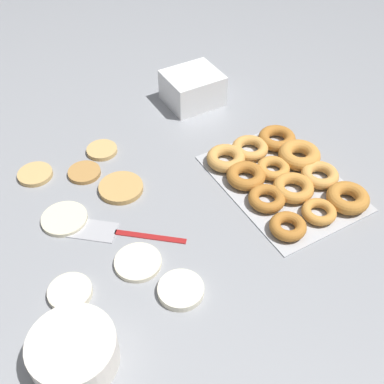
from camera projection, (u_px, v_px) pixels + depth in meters
name	position (u px, v px, depth m)	size (l,w,h in m)	color
ground_plane	(144.00, 207.00, 1.14)	(3.00, 3.00, 0.00)	gray
pancake_0	(64.00, 219.00, 1.10)	(0.11, 0.11, 0.01)	beige
pancake_1	(138.00, 262.00, 1.02)	(0.10, 0.10, 0.01)	beige
pancake_2	(84.00, 172.00, 1.22)	(0.08, 0.08, 0.01)	#B27F42
pancake_3	(70.00, 292.00, 0.96)	(0.09, 0.09, 0.01)	beige
pancake_4	(102.00, 150.00, 1.28)	(0.08, 0.08, 0.01)	tan
pancake_5	(121.00, 188.00, 1.18)	(0.11, 0.11, 0.01)	tan
pancake_6	(181.00, 290.00, 0.96)	(0.09, 0.09, 0.02)	silver
pancake_7	(35.00, 174.00, 1.21)	(0.09, 0.09, 0.01)	tan
donut_tray	(283.00, 175.00, 1.19)	(0.38, 0.28, 0.04)	#ADAFB5
batter_bowl	(74.00, 352.00, 0.84)	(0.16, 0.16, 0.07)	silver
container_stack	(192.00, 88.00, 1.42)	(0.14, 0.16, 0.09)	white
spatula	(100.00, 230.00, 1.08)	(0.22, 0.25, 0.01)	maroon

